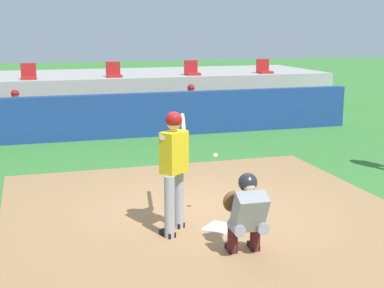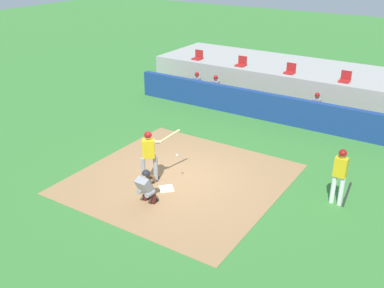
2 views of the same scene
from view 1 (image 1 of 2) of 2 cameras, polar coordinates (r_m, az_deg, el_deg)
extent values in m
plane|color=#387A33|center=(9.00, 1.29, -7.14)|extent=(80.00, 80.00, 0.00)
cube|color=#9E754C|center=(9.00, 1.29, -7.10)|extent=(6.40, 6.40, 0.01)
cube|color=white|center=(8.28, 3.02, -8.72)|extent=(0.62, 0.62, 0.02)
cylinder|color=#99999E|center=(7.81, -2.35, -6.63)|extent=(0.15, 0.15, 0.92)
cylinder|color=#99999E|center=(8.18, -1.38, -5.74)|extent=(0.15, 0.15, 0.92)
cube|color=gold|center=(7.79, -1.89, -0.86)|extent=(0.45, 0.42, 0.60)
sphere|color=beige|center=(7.71, -1.91, 2.26)|extent=(0.21, 0.21, 0.21)
sphere|color=maroon|center=(7.70, -1.92, 2.52)|extent=(0.24, 0.24, 0.24)
cylinder|color=beige|center=(7.85, -1.93, 0.81)|extent=(0.50, 0.44, 0.18)
cylinder|color=beige|center=(7.97, -0.77, 0.99)|extent=(0.15, 0.27, 0.17)
cylinder|color=tan|center=(8.47, -0.92, 1.99)|extent=(0.27, 0.84, 0.24)
cube|color=black|center=(8.00, -2.58, -9.33)|extent=(0.21, 0.29, 0.09)
cube|color=black|center=(8.36, -1.62, -8.34)|extent=(0.21, 0.29, 0.09)
cylinder|color=gray|center=(7.20, 4.66, -8.66)|extent=(0.17, 0.33, 0.16)
cylinder|color=#4C1919|center=(7.40, 4.25, -9.79)|extent=(0.14, 0.14, 0.42)
cube|color=black|center=(7.52, 4.08, -10.82)|extent=(0.12, 0.24, 0.08)
cylinder|color=gray|center=(7.30, 7.06, -8.41)|extent=(0.17, 0.33, 0.16)
cylinder|color=#4C1919|center=(7.51, 6.60, -9.52)|extent=(0.14, 0.14, 0.42)
cube|color=black|center=(7.62, 6.41, -10.55)|extent=(0.12, 0.24, 0.08)
cube|color=gray|center=(7.13, 6.05, -7.01)|extent=(0.42, 0.45, 0.57)
cube|color=#2D2D33|center=(7.23, 5.72, -6.71)|extent=(0.39, 0.27, 0.45)
sphere|color=beige|center=(7.10, 5.89, -4.20)|extent=(0.21, 0.21, 0.21)
sphere|color=#232328|center=(7.11, 5.83, -4.01)|extent=(0.25, 0.25, 0.25)
cylinder|color=beige|center=(7.32, 5.14, -6.49)|extent=(0.12, 0.45, 0.10)
ellipsoid|color=brown|center=(7.50, 4.28, -5.99)|extent=(0.28, 0.13, 0.30)
sphere|color=white|center=(8.47, 2.45, -1.21)|extent=(0.07, 0.07, 0.07)
cube|color=navy|center=(15.00, -6.39, 2.97)|extent=(13.00, 0.30, 1.20)
cube|color=olive|center=(16.04, -7.01, 2.18)|extent=(11.80, 0.44, 0.45)
cylinder|color=#939399|center=(15.54, -18.29, 2.33)|extent=(0.15, 0.40, 0.15)
cylinder|color=#939399|center=(15.38, -18.24, 1.24)|extent=(0.13, 0.13, 0.45)
cube|color=maroon|center=(15.37, -18.20, 0.52)|extent=(0.11, 0.24, 0.08)
cylinder|color=#939399|center=(15.53, -17.33, 2.39)|extent=(0.15, 0.40, 0.15)
cylinder|color=#939399|center=(15.38, -17.27, 1.29)|extent=(0.13, 0.13, 0.45)
cube|color=maroon|center=(15.36, -17.23, 0.58)|extent=(0.11, 0.24, 0.08)
cube|color=gray|center=(15.71, -17.86, 3.46)|extent=(0.36, 0.22, 0.54)
sphere|color=#996B4C|center=(15.66, -17.95, 4.87)|extent=(0.20, 0.20, 0.20)
sphere|color=maroon|center=(15.65, -17.96, 5.01)|extent=(0.22, 0.22, 0.22)
cylinder|color=#996B4C|center=(15.59, -18.58, 2.95)|extent=(0.09, 0.41, 0.22)
cylinder|color=#996B4C|center=(15.58, -17.11, 3.04)|extent=(0.09, 0.41, 0.22)
cylinder|color=#939399|center=(16.17, -0.32, 3.31)|extent=(0.15, 0.40, 0.15)
cylinder|color=#939399|center=(16.02, -0.12, 2.26)|extent=(0.13, 0.13, 0.45)
cube|color=maroon|center=(16.01, -0.07, 1.58)|extent=(0.11, 0.24, 0.08)
cylinder|color=#939399|center=(16.24, 0.56, 3.35)|extent=(0.15, 0.40, 0.15)
cylinder|color=#939399|center=(16.10, 0.77, 2.31)|extent=(0.13, 0.13, 0.45)
cube|color=maroon|center=(16.08, 0.82, 1.63)|extent=(0.11, 0.24, 0.08)
cube|color=gray|center=(16.37, -0.10, 4.37)|extent=(0.36, 0.22, 0.54)
sphere|color=#996B4C|center=(16.33, -0.10, 5.73)|extent=(0.20, 0.20, 0.20)
sphere|color=maroon|center=(16.32, -0.10, 5.87)|extent=(0.22, 0.22, 0.22)
cylinder|color=#996B4C|center=(16.20, -0.64, 3.90)|extent=(0.09, 0.41, 0.22)
cylinder|color=#996B4C|center=(16.31, 0.71, 3.96)|extent=(0.09, 0.41, 0.22)
cube|color=#9E9E99|center=(19.29, -8.78, 5.23)|extent=(15.00, 4.40, 1.40)
cube|color=#A51E1E|center=(17.45, -16.64, 6.60)|extent=(0.46, 0.46, 0.08)
cube|color=#A51E1E|center=(17.63, -16.69, 7.43)|extent=(0.46, 0.06, 0.40)
cube|color=#A51E1E|center=(17.64, -8.11, 7.03)|extent=(0.46, 0.46, 0.08)
cube|color=#A51E1E|center=(17.82, -8.24, 7.86)|extent=(0.46, 0.06, 0.40)
cube|color=#A51E1E|center=(18.21, 0.06, 7.31)|extent=(0.46, 0.46, 0.08)
cube|color=#A51E1E|center=(18.39, -0.12, 8.11)|extent=(0.46, 0.06, 0.40)
cube|color=#A51E1E|center=(19.12, 7.60, 7.44)|extent=(0.46, 0.46, 0.08)
cube|color=#A51E1E|center=(19.29, 7.38, 8.20)|extent=(0.46, 0.06, 0.40)
camera|label=2|loc=(11.04, 92.63, 22.08)|focal=41.58mm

